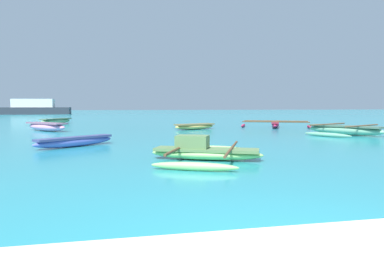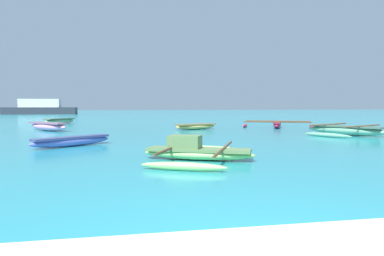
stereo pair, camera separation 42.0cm
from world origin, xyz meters
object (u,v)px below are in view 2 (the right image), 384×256
(distant_ferry, at_px, (40,108))
(moored_boat_5, at_px, (196,152))
(moored_boat_6, at_px, (345,130))
(moored_boat_1, at_px, (196,126))
(moored_boat_0, at_px, (60,121))
(moored_boat_3, at_px, (277,124))
(moored_boat_2, at_px, (48,126))
(moored_boat_4, at_px, (72,141))

(distant_ferry, bearing_deg, moored_boat_5, -72.38)
(moored_boat_6, relative_size, distant_ferry, 0.36)
(moored_boat_1, relative_size, distant_ferry, 0.24)
(moored_boat_0, relative_size, moored_boat_3, 0.65)
(moored_boat_0, relative_size, moored_boat_2, 1.05)
(moored_boat_4, xyz_separation_m, moored_boat_6, (12.80, 2.54, 0.05))
(moored_boat_1, bearing_deg, moored_boat_5, -124.52)
(moored_boat_3, bearing_deg, moored_boat_1, 123.87)
(moored_boat_4, bearing_deg, moored_boat_0, 62.91)
(moored_boat_0, relative_size, distant_ferry, 0.26)
(moored_boat_2, distance_m, moored_boat_4, 8.80)
(moored_boat_0, distance_m, moored_boat_5, 21.94)
(moored_boat_6, distance_m, distant_ferry, 54.80)
(moored_boat_0, height_order, moored_boat_1, moored_boat_0)
(moored_boat_1, bearing_deg, moored_boat_0, 114.42)
(moored_boat_4, relative_size, moored_boat_6, 0.64)
(moored_boat_0, height_order, moored_boat_5, moored_boat_5)
(moored_boat_5, bearing_deg, moored_boat_2, 141.72)
(moored_boat_0, distance_m, moored_boat_3, 17.51)
(moored_boat_2, relative_size, moored_boat_4, 1.11)
(moored_boat_2, xyz_separation_m, moored_boat_3, (14.63, 0.41, -0.07))
(moored_boat_1, xyz_separation_m, moored_boat_5, (-2.24, -11.86, 0.02))
(moored_boat_3, height_order, distant_ferry, distant_ferry)
(moored_boat_4, height_order, moored_boat_5, moored_boat_5)
(moored_boat_3, bearing_deg, moored_boat_4, 152.40)
(moored_boat_2, bearing_deg, moored_boat_5, -14.87)
(moored_boat_2, distance_m, moored_boat_6, 16.55)
(moored_boat_3, distance_m, distant_ferry, 48.96)
(moored_boat_1, bearing_deg, moored_boat_6, -63.08)
(moored_boat_4, bearing_deg, moored_boat_6, -28.19)
(moored_boat_1, distance_m, moored_boat_2, 8.82)
(moored_boat_2, distance_m, distant_ferry, 43.62)
(moored_boat_1, xyz_separation_m, distant_ferry, (-19.56, 42.66, 0.88))
(moored_boat_3, relative_size, moored_boat_4, 1.79)
(moored_boat_5, bearing_deg, moored_boat_0, 133.61)
(moored_boat_0, bearing_deg, moored_boat_5, -129.32)
(moored_boat_1, xyz_separation_m, moored_boat_6, (6.67, -5.45, 0.05))
(moored_boat_2, distance_m, moored_boat_3, 14.64)
(moored_boat_3, height_order, moored_boat_6, moored_boat_6)
(moored_boat_3, bearing_deg, moored_boat_0, 89.09)
(moored_boat_6, bearing_deg, distant_ferry, -179.33)
(moored_boat_2, height_order, moored_boat_4, moored_boat_2)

